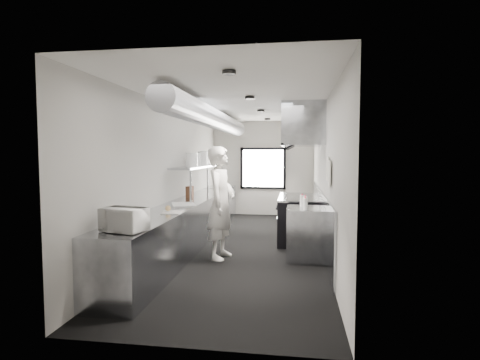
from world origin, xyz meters
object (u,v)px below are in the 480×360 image
(squeeze_bottle_e, at_px, (303,201))
(deli_tub_b, at_px, (131,219))
(squeeze_bottle_b, at_px, (305,203))
(pass_shelf, at_px, (199,167))
(small_plate, at_px, (168,211))
(squeeze_bottle_a, at_px, (306,204))
(deli_tub_a, at_px, (125,221))
(exhaust_hood, at_px, (302,127))
(range, at_px, (299,219))
(far_work_table, at_px, (220,202))
(plate_stack_a, at_px, (192,160))
(prep_counter, at_px, (182,227))
(squeeze_bottle_c, at_px, (305,202))
(cutting_board, at_px, (183,204))
(microwave, at_px, (124,220))
(bottle_station, at_px, (306,233))
(plate_stack_b, at_px, (196,159))
(knife_block, at_px, (190,192))
(squeeze_bottle_d, at_px, (302,201))
(plate_stack_d, at_px, (205,158))
(line_cook, at_px, (221,203))
(plate_stack_c, at_px, (202,158))

(squeeze_bottle_e, bearing_deg, deli_tub_b, -139.22)
(squeeze_bottle_b, bearing_deg, pass_shelf, 141.14)
(pass_shelf, distance_m, small_plate, 2.59)
(squeeze_bottle_a, bearing_deg, deli_tub_b, -148.10)
(deli_tub_a, bearing_deg, exhaust_hood, 54.60)
(range, distance_m, small_plate, 3.08)
(far_work_table, relative_size, plate_stack_a, 4.19)
(squeeze_bottle_b, bearing_deg, prep_counter, 170.88)
(squeeze_bottle_c, bearing_deg, squeeze_bottle_e, 96.81)
(small_plate, distance_m, cutting_board, 0.86)
(range, bearing_deg, microwave, -119.53)
(bottle_station, bearing_deg, small_plate, -159.96)
(microwave, xyz_separation_m, plate_stack_b, (-0.12, 3.85, 0.67))
(plate_stack_a, distance_m, squeeze_bottle_b, 2.70)
(prep_counter, bearing_deg, squeeze_bottle_b, -9.12)
(exhaust_hood, relative_size, pass_shelf, 0.73)
(prep_counter, bearing_deg, knife_block, 97.45)
(plate_stack_a, xyz_separation_m, squeeze_bottle_b, (2.30, -1.20, -0.72))
(knife_block, bearing_deg, range, 11.46)
(squeeze_bottle_e, bearing_deg, exhaust_hood, 90.21)
(cutting_board, bearing_deg, deli_tub_a, -95.95)
(pass_shelf, xyz_separation_m, squeeze_bottle_b, (2.32, -1.87, -0.54))
(cutting_board, xyz_separation_m, squeeze_bottle_d, (2.15, 0.12, 0.09))
(exhaust_hood, height_order, squeeze_bottle_c, exhaust_hood)
(bottle_station, xyz_separation_m, plate_stack_d, (-2.35, 2.27, 1.29))
(line_cook, relative_size, knife_block, 8.17)
(bottle_station, xyz_separation_m, microwave, (-2.24, -2.36, 0.59))
(deli_tub_b, bearing_deg, plate_stack_c, 88.79)
(range, xyz_separation_m, squeeze_bottle_e, (0.06, -1.11, 0.52))
(cutting_board, bearing_deg, squeeze_bottle_a, -7.99)
(plate_stack_d, height_order, squeeze_bottle_c, plate_stack_d)
(squeeze_bottle_c, bearing_deg, microwave, -133.71)
(deli_tub_a, bearing_deg, microwave, -66.21)
(exhaust_hood, distance_m, squeeze_bottle_a, 2.17)
(microwave, distance_m, squeeze_bottle_a, 3.06)
(small_plate, distance_m, plate_stack_b, 2.44)
(cutting_board, bearing_deg, plate_stack_b, 95.66)
(line_cook, relative_size, squeeze_bottle_e, 10.99)
(line_cook, height_order, knife_block, line_cook)
(deli_tub_b, xyz_separation_m, plate_stack_b, (0.06, 3.26, 0.76))
(small_plate, xyz_separation_m, squeeze_bottle_a, (2.20, 0.55, 0.09))
(microwave, bearing_deg, small_plate, 101.63)
(prep_counter, bearing_deg, plate_stack_d, 91.32)
(plate_stack_d, distance_m, squeeze_bottle_a, 3.52)
(deli_tub_a, height_order, squeeze_bottle_a, squeeze_bottle_a)
(deli_tub_a, height_order, squeeze_bottle_c, squeeze_bottle_c)
(range, relative_size, plate_stack_d, 4.75)
(pass_shelf, distance_m, microwave, 4.09)
(range, relative_size, microwave, 3.35)
(squeeze_bottle_c, bearing_deg, far_work_table, 120.24)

